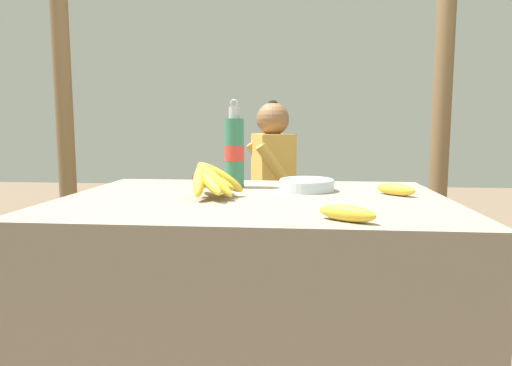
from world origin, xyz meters
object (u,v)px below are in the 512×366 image
Objects in this scene: loose_banana_front at (347,213)px; banana_bunch_green at (178,207)px; wooden_bench at (241,228)px; support_post_far at (442,101)px; banana_bunch_ripe at (211,178)px; support_post_near at (64,103)px; seated_vendor at (266,181)px; serving_bowl at (307,184)px; loose_banana_side at (396,189)px; water_bottle at (234,151)px.

loose_banana_front reaches higher than banana_bunch_green.
banana_bunch_green reaches higher than wooden_bench.
wooden_bench is 1.50m from support_post_far.
banana_bunch_ripe is 0.12× the size of support_post_near.
seated_vendor is 0.50× the size of support_post_far.
serving_bowl is at bearing -71.05° from wooden_bench.
support_post_far is (0.78, 1.90, 0.37)m from loose_banana_front.
serving_bowl is 1.50× the size of loose_banana_side.
water_bottle is at bearing 164.69° from loose_banana_side.
water_bottle is 1.89m from support_post_near.
support_post_far is at bearing 178.12° from seated_vendor.
banana_bunch_ripe is at bearing -149.42° from serving_bowl.
water_bottle is 0.15× the size of support_post_far.
loose_banana_side is at bearing 97.63° from seated_vendor.
support_post_far is (0.57, 1.45, 0.37)m from loose_banana_side.
banana_bunch_ripe reaches higher than serving_bowl.
water_bottle is 1.39× the size of banana_bunch_green.
banana_bunch_ripe is 1.27m from seated_vendor.
wooden_bench is (-0.47, 1.65, -0.42)m from loose_banana_front.
banana_bunch_green is at bearing 125.08° from serving_bowl.
banana_bunch_green is (-1.08, 1.20, -0.29)m from loose_banana_side.
loose_banana_side is 0.08× the size of wooden_bench.
loose_banana_front is 0.10× the size of wooden_bench.
banana_bunch_ripe is 0.25× the size of seated_vendor.
loose_banana_side is 1.60m from support_post_far.
wooden_bench is at bearing 92.99° from banana_bunch_ripe.
seated_vendor is at bearing 86.04° from banana_bunch_ripe.
loose_banana_side reaches higher than banana_bunch_green.
seated_vendor is at bearing 102.00° from serving_bowl.
seated_vendor is 4.68× the size of banana_bunch_green.
banana_bunch_green is at bearing 109.77° from banana_bunch_ripe.
seated_vendor is (-0.23, 1.07, -0.12)m from serving_bowl.
seated_vendor is 1.51m from support_post_near.
seated_vendor reaches higher than loose_banana_front.
loose_banana_side is at bearing -48.05° from banana_bunch_green.
banana_bunch_green is 0.11× the size of support_post_near.
loose_banana_side is at bearing -111.37° from support_post_far.
banana_bunch_green is (-0.51, 1.05, -0.41)m from water_bottle.
support_post_far is (0.87, 1.36, 0.37)m from serving_bowl.
support_post_far reaches higher than banana_bunch_green.
banana_bunch_ripe reaches higher than loose_banana_front.
loose_banana_front is 2.59m from support_post_near.
serving_bowl is 1.40m from banana_bunch_green.
banana_bunch_ripe is 0.62m from loose_banana_side.
serving_bowl is 0.09× the size of support_post_near.
seated_vendor is 1.23m from support_post_far.
banana_bunch_ripe is at bearing 69.31° from seated_vendor.
support_post_near is 2.50m from support_post_far.
loose_banana_side is (0.57, -0.16, -0.12)m from water_bottle.
water_bottle is 0.21× the size of wooden_bench.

